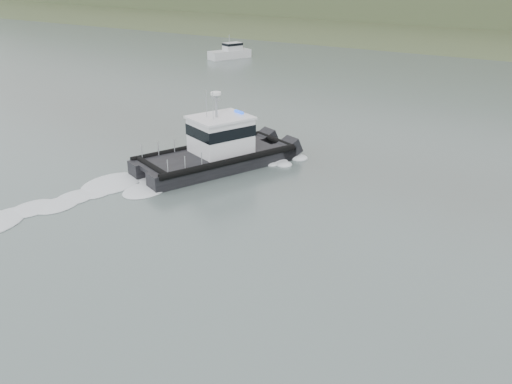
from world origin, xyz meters
TOP-DOWN VIEW (x-y plane):
  - ground at (0.00, 0.00)m, footprint 400.00×400.00m
  - patrol_boat at (-9.24, 13.63)m, footprint 7.96×11.97m
  - motorboat at (-35.12, 52.47)m, footprint 4.34×6.59m

SIDE VIEW (x-z plane):
  - ground at x=0.00m, z-range 0.00..0.00m
  - motorboat at x=-35.12m, z-range -0.86..2.58m
  - patrol_boat at x=-9.24m, z-range -1.36..4.10m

